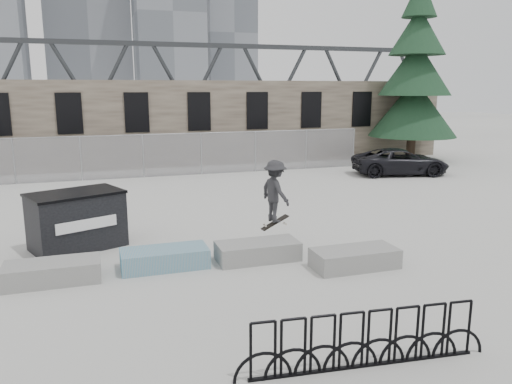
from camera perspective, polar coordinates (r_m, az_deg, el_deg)
ground at (r=12.02m, az=-6.89°, el=-8.38°), size 120.00×120.00×0.00m
stone_wall at (r=27.47m, az=-13.63°, el=7.60°), size 36.00×2.58×4.50m
chainlink_fence at (r=23.88m, az=-12.77°, el=4.11°), size 22.06×0.06×2.02m
planter_far_left at (r=11.77m, az=-22.24°, el=-8.37°), size 2.00×0.90×0.45m
planter_center_left at (r=11.95m, az=-10.40°, el=-7.36°), size 2.00×0.90×0.45m
planter_center_right at (r=12.26m, az=0.19°, el=-6.66°), size 2.00×0.90×0.45m
planter_offset at (r=11.98m, az=11.22°, el=-7.34°), size 2.00×0.90×0.45m
dumpster at (r=13.83m, az=-19.81°, el=-3.02°), size 2.63×2.15×1.50m
bike_rack at (r=7.95m, az=12.39°, el=-16.21°), size 4.03×0.42×0.90m
spruce_tree at (r=30.01m, az=17.74°, el=12.38°), size 4.89×4.89×11.50m
truss_bridge at (r=67.18m, az=-7.69°, el=11.76°), size 70.00×3.00×9.80m
suv at (r=25.10m, az=16.18°, el=3.36°), size 4.88×3.02×1.26m
skateboarder at (r=12.92m, az=2.21°, el=0.07°), size 0.86×1.17×1.82m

